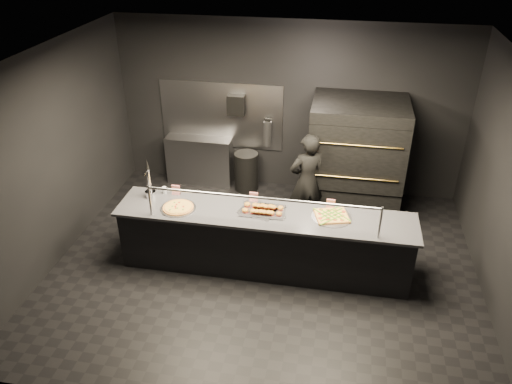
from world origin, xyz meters
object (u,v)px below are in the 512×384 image
(beer_tap, at_px, (150,186))
(worker, at_px, (307,181))
(slider_tray_b, at_px, (269,211))
(pizza_oven, at_px, (356,157))
(slider_tray_a, at_px, (258,209))
(trash_bin, at_px, (246,171))
(square_pizza, at_px, (332,216))
(prep_shelf, at_px, (200,160))
(round_pizza, at_px, (178,208))
(service_counter, at_px, (264,241))
(fire_extinguisher, at_px, (267,133))
(towel_dispenser, at_px, (236,105))

(beer_tap, distance_m, worker, 2.42)
(beer_tap, relative_size, slider_tray_b, 1.22)
(pizza_oven, relative_size, slider_tray_a, 3.48)
(beer_tap, height_order, trash_bin, beer_tap)
(beer_tap, xyz_separation_m, square_pizza, (2.58, -0.09, -0.15))
(prep_shelf, xyz_separation_m, round_pizza, (0.41, -2.41, 0.49))
(service_counter, relative_size, pizza_oven, 2.15)
(square_pizza, relative_size, trash_bin, 0.76)
(slider_tray_a, bearing_deg, slider_tray_b, -0.99)
(round_pizza, bearing_deg, fire_extinguisher, 71.31)
(service_counter, height_order, slider_tray_a, service_counter)
(fire_extinguisher, bearing_deg, prep_shelf, -176.34)
(fire_extinguisher, relative_size, beer_tap, 0.85)
(beer_tap, distance_m, trash_bin, 2.40)
(beer_tap, bearing_deg, service_counter, -5.30)
(trash_bin, bearing_deg, fire_extinguisher, 26.99)
(prep_shelf, height_order, square_pizza, square_pizza)
(prep_shelf, distance_m, slider_tray_b, 2.86)
(trash_bin, bearing_deg, pizza_oven, -9.55)
(fire_extinguisher, height_order, slider_tray_a, fire_extinguisher)
(prep_shelf, bearing_deg, fire_extinguisher, 3.66)
(service_counter, relative_size, beer_tap, 6.89)
(prep_shelf, height_order, towel_dispenser, towel_dispenser)
(slider_tray_b, bearing_deg, trash_bin, 109.04)
(fire_extinguisher, bearing_deg, pizza_oven, -17.89)
(beer_tap, bearing_deg, round_pizza, -26.60)
(beer_tap, bearing_deg, worker, 26.66)
(fire_extinguisher, bearing_deg, slider_tray_b, -80.39)
(towel_dispenser, bearing_deg, worker, -40.18)
(trash_bin, bearing_deg, slider_tray_a, -74.54)
(trash_bin, bearing_deg, worker, -40.07)
(service_counter, relative_size, trash_bin, 5.76)
(square_pizza, bearing_deg, slider_tray_a, -178.28)
(square_pizza, height_order, trash_bin, square_pizza)
(prep_shelf, bearing_deg, pizza_oven, -8.54)
(trash_bin, height_order, worker, worker)
(beer_tap, bearing_deg, square_pizza, -1.93)
(service_counter, bearing_deg, round_pizza, -175.71)
(towel_dispenser, xyz_separation_m, slider_tray_b, (0.95, -2.35, -0.60))
(towel_dispenser, height_order, square_pizza, towel_dispenser)
(towel_dispenser, height_order, beer_tap, towel_dispenser)
(service_counter, height_order, round_pizza, service_counter)
(service_counter, bearing_deg, prep_shelf, 124.59)
(towel_dispenser, height_order, worker, towel_dispenser)
(towel_dispenser, distance_m, slider_tray_a, 2.56)
(square_pizza, bearing_deg, slider_tray_b, -177.80)
(beer_tap, distance_m, round_pizza, 0.57)
(round_pizza, bearing_deg, prep_shelf, 99.60)
(beer_tap, height_order, slider_tray_b, beer_tap)
(slider_tray_b, xyz_separation_m, trash_bin, (-0.75, 2.18, -0.59))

